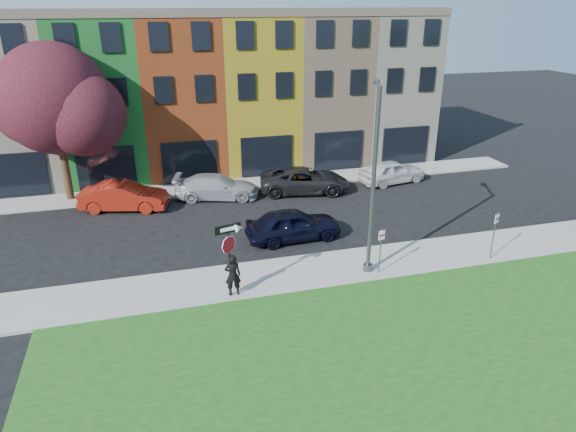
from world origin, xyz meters
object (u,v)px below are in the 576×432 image
object	(u,v)px
sedan_near	(293,225)
man	(233,275)
stop_sign	(229,246)
street_lamp	(373,182)

from	to	relation	value
sedan_near	man	bearing A→B (deg)	137.60
stop_sign	sedan_near	distance (m)	6.19
street_lamp	stop_sign	bearing A→B (deg)	-152.64
sedan_near	street_lamp	size ratio (longest dim) A/B	0.60
street_lamp	man	bearing A→B (deg)	-153.14
stop_sign	street_lamp	distance (m)	6.39
stop_sign	man	xyz separation A→B (m)	(0.11, 0.06, -1.31)
stop_sign	man	world-z (taller)	stop_sign
stop_sign	sedan_near	world-z (taller)	stop_sign
sedan_near	street_lamp	world-z (taller)	street_lamp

